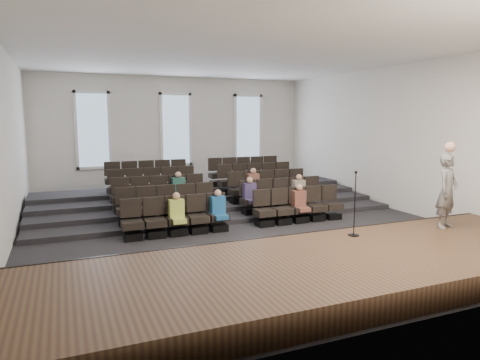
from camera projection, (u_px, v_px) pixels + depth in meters
name	position (u px, v px, depth m)	size (l,w,h in m)	color
ground	(234.00, 224.00, 13.01)	(14.00, 14.00, 0.00)	black
ceiling	(234.00, 54.00, 12.30)	(12.00, 14.00, 0.02)	white
wall_back	(176.00, 134.00, 19.07)	(12.00, 0.04, 5.00)	silver
wall_front	(413.00, 165.00, 6.25)	(12.00, 0.04, 5.00)	silver
wall_left	(4.00, 146.00, 10.37)	(0.04, 14.00, 5.00)	silver
wall_right	(394.00, 138.00, 14.95)	(0.04, 14.00, 5.00)	silver
stage	(332.00, 270.00, 8.32)	(11.80, 3.60, 0.50)	#49351F
stage_lip	(287.00, 245.00, 9.93)	(11.80, 0.06, 0.52)	black
risers	(202.00, 199.00, 15.88)	(11.80, 4.80, 0.60)	black
seating_rows	(217.00, 194.00, 14.32)	(6.80, 4.70, 1.67)	black
windows	(176.00, 129.00, 18.98)	(8.44, 0.10, 3.24)	white
audience	(241.00, 195.00, 13.31)	(4.85, 2.64, 1.10)	#B3C74F
speaker	(447.00, 191.00, 10.45)	(0.67, 0.44, 1.83)	#64615F
mic_stand	(354.00, 217.00, 9.77)	(0.25, 0.25, 1.51)	black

